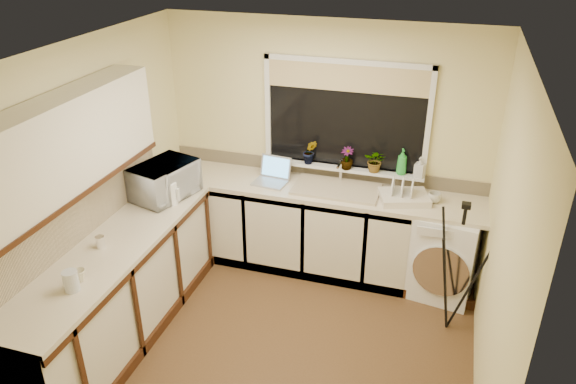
{
  "coord_description": "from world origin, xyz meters",
  "views": [
    {
      "loc": [
        1.14,
        -3.45,
        3.26
      ],
      "look_at": [
        -0.09,
        0.55,
        1.15
      ],
      "focal_mm": 34.29,
      "sensor_mm": 36.0,
      "label": 1
    }
  ],
  "objects_px": {
    "laptop": "(273,175)",
    "cup_back": "(434,198)",
    "tripod": "(456,269)",
    "soap_bottle_green": "(402,162)",
    "washing_machine": "(443,251)",
    "kettle": "(169,193)",
    "steel_jar": "(100,242)",
    "cup_left": "(79,275)",
    "dish_rack": "(404,197)",
    "plant_c": "(347,158)",
    "glass_jug": "(71,281)",
    "plant_d": "(376,161)",
    "plant_b": "(310,152)",
    "microwave": "(165,180)",
    "soap_bottle_clear": "(420,167)"
  },
  "relations": [
    {
      "from": "washing_machine",
      "to": "kettle",
      "type": "bearing_deg",
      "value": -155.78
    },
    {
      "from": "plant_b",
      "to": "plant_d",
      "type": "relative_size",
      "value": 1.1
    },
    {
      "from": "kettle",
      "to": "plant_c",
      "type": "height_order",
      "value": "plant_c"
    },
    {
      "from": "tripod",
      "to": "soap_bottle_clear",
      "type": "distance_m",
      "value": 1.05
    },
    {
      "from": "soap_bottle_green",
      "to": "cup_left",
      "type": "bearing_deg",
      "value": -132.65
    },
    {
      "from": "plant_d",
      "to": "glass_jug",
      "type": "bearing_deg",
      "value": -127.52
    },
    {
      "from": "laptop",
      "to": "plant_b",
      "type": "relative_size",
      "value": 1.4
    },
    {
      "from": "kettle",
      "to": "dish_rack",
      "type": "height_order",
      "value": "kettle"
    },
    {
      "from": "microwave",
      "to": "dish_rack",
      "type": "bearing_deg",
      "value": -59.74
    },
    {
      "from": "plant_b",
      "to": "cup_left",
      "type": "height_order",
      "value": "plant_b"
    },
    {
      "from": "dish_rack",
      "to": "cup_left",
      "type": "bearing_deg",
      "value": -155.51
    },
    {
      "from": "washing_machine",
      "to": "kettle",
      "type": "distance_m",
      "value": 2.61
    },
    {
      "from": "kettle",
      "to": "tripod",
      "type": "bearing_deg",
      "value": 2.6
    },
    {
      "from": "washing_machine",
      "to": "cup_left",
      "type": "xyz_separation_m",
      "value": [
        -2.51,
        -1.93,
        0.51
      ]
    },
    {
      "from": "dish_rack",
      "to": "plant_c",
      "type": "relative_size",
      "value": 1.99
    },
    {
      "from": "plant_d",
      "to": "microwave",
      "type": "bearing_deg",
      "value": -156.42
    },
    {
      "from": "laptop",
      "to": "steel_jar",
      "type": "relative_size",
      "value": 3.48
    },
    {
      "from": "soap_bottle_green",
      "to": "soap_bottle_clear",
      "type": "distance_m",
      "value": 0.17
    },
    {
      "from": "soap_bottle_green",
      "to": "soap_bottle_clear",
      "type": "xyz_separation_m",
      "value": [
        0.17,
        -0.02,
        -0.03
      ]
    },
    {
      "from": "washing_machine",
      "to": "glass_jug",
      "type": "xyz_separation_m",
      "value": [
        -2.49,
        -2.04,
        0.55
      ]
    },
    {
      "from": "laptop",
      "to": "plant_b",
      "type": "xyz_separation_m",
      "value": [
        0.33,
        0.19,
        0.21
      ]
    },
    {
      "from": "laptop",
      "to": "kettle",
      "type": "height_order",
      "value": "laptop"
    },
    {
      "from": "laptop",
      "to": "cup_back",
      "type": "relative_size",
      "value": 2.87
    },
    {
      "from": "laptop",
      "to": "microwave",
      "type": "height_order",
      "value": "microwave"
    },
    {
      "from": "tripod",
      "to": "soap_bottle_green",
      "type": "height_order",
      "value": "soap_bottle_green"
    },
    {
      "from": "soap_bottle_clear",
      "to": "cup_back",
      "type": "height_order",
      "value": "soap_bottle_clear"
    },
    {
      "from": "tripod",
      "to": "glass_jug",
      "type": "bearing_deg",
      "value": -153.12
    },
    {
      "from": "soap_bottle_green",
      "to": "cup_left",
      "type": "height_order",
      "value": "soap_bottle_green"
    },
    {
      "from": "plant_c",
      "to": "cup_left",
      "type": "distance_m",
      "value": 2.65
    },
    {
      "from": "glass_jug",
      "to": "soap_bottle_green",
      "type": "xyz_separation_m",
      "value": [
        2.01,
        2.31,
        0.2
      ]
    },
    {
      "from": "cup_left",
      "to": "steel_jar",
      "type": "bearing_deg",
      "value": 104.88
    },
    {
      "from": "tripod",
      "to": "plant_b",
      "type": "distance_m",
      "value": 1.78
    },
    {
      "from": "laptop",
      "to": "cup_back",
      "type": "height_order",
      "value": "laptop"
    },
    {
      "from": "laptop",
      "to": "soap_bottle_green",
      "type": "height_order",
      "value": "soap_bottle_green"
    },
    {
      "from": "dish_rack",
      "to": "steel_jar",
      "type": "xyz_separation_m",
      "value": [
        -2.21,
        -1.51,
        0.02
      ]
    },
    {
      "from": "laptop",
      "to": "cup_left",
      "type": "height_order",
      "value": "laptop"
    },
    {
      "from": "plant_b",
      "to": "washing_machine",
      "type": "bearing_deg",
      "value": -10.43
    },
    {
      "from": "tripod",
      "to": "microwave",
      "type": "bearing_deg",
      "value": 176.96
    },
    {
      "from": "plant_b",
      "to": "cup_back",
      "type": "bearing_deg",
      "value": -8.66
    },
    {
      "from": "dish_rack",
      "to": "plant_b",
      "type": "xyz_separation_m",
      "value": [
        -0.97,
        0.24,
        0.24
      ]
    },
    {
      "from": "tripod",
      "to": "soap_bottle_clear",
      "type": "xyz_separation_m",
      "value": [
        -0.42,
        0.81,
        0.53
      ]
    },
    {
      "from": "laptop",
      "to": "soap_bottle_green",
      "type": "relative_size",
      "value": 1.37
    },
    {
      "from": "tripod",
      "to": "microwave",
      "type": "distance_m",
      "value": 2.7
    },
    {
      "from": "cup_left",
      "to": "dish_rack",
      "type": "bearing_deg",
      "value": 42.83
    },
    {
      "from": "microwave",
      "to": "plant_b",
      "type": "xyz_separation_m",
      "value": [
        1.18,
        0.8,
        0.11
      ]
    },
    {
      "from": "glass_jug",
      "to": "steel_jar",
      "type": "bearing_deg",
      "value": 103.91
    },
    {
      "from": "steel_jar",
      "to": "plant_b",
      "type": "distance_m",
      "value": 2.16
    },
    {
      "from": "washing_machine",
      "to": "steel_jar",
      "type": "distance_m",
      "value": 3.06
    },
    {
      "from": "plant_d",
      "to": "soap_bottle_green",
      "type": "relative_size",
      "value": 0.89
    },
    {
      "from": "plant_b",
      "to": "cup_left",
      "type": "bearing_deg",
      "value": -117.36
    }
  ]
}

